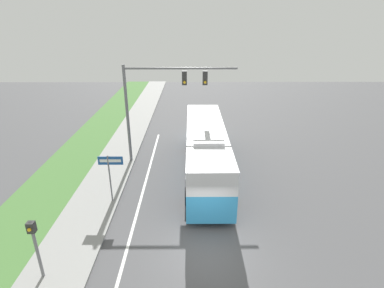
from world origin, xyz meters
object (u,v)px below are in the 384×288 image
(bus, at_px, (206,148))
(pedestrian_signal, at_px, (35,241))
(street_sign, at_px, (110,170))
(signal_gantry, at_px, (159,94))

(bus, relative_size, pedestrian_signal, 4.35)
(street_sign, bearing_deg, pedestrian_signal, -105.75)
(bus, height_order, street_sign, bus)
(signal_gantry, bearing_deg, pedestrian_signal, -109.59)
(bus, bearing_deg, signal_gantry, 148.68)
(bus, distance_m, signal_gantry, 4.80)
(bus, xyz_separation_m, street_sign, (-5.37, -3.38, 0.20))
(signal_gantry, height_order, street_sign, signal_gantry)
(pedestrian_signal, relative_size, street_sign, 0.94)
(pedestrian_signal, xyz_separation_m, street_sign, (1.53, 5.44, 0.19))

